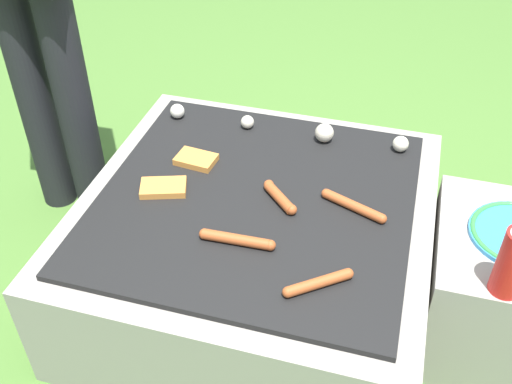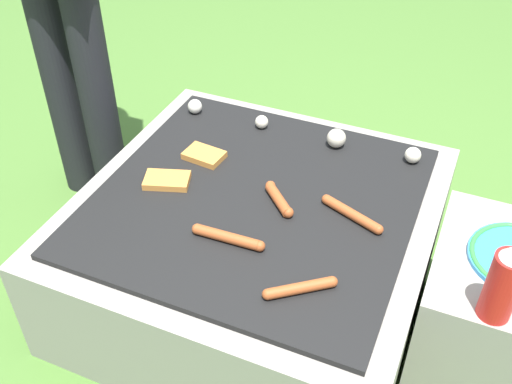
{
  "view_description": "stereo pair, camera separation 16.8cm",
  "coord_description": "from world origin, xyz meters",
  "views": [
    {
      "loc": [
        0.36,
        -1.25,
        1.46
      ],
      "look_at": [
        0.0,
        0.0,
        0.4
      ],
      "focal_mm": 42.0,
      "sensor_mm": 36.0,
      "label": 1
    },
    {
      "loc": [
        0.51,
        -1.2,
        1.46
      ],
      "look_at": [
        0.0,
        0.0,
        0.4
      ],
      "focal_mm": 42.0,
      "sensor_mm": 36.0,
      "label": 2
    }
  ],
  "objects": [
    {
      "name": "bread_slice_center",
      "position": [
        -0.22,
        0.11,
        0.39
      ],
      "size": [
        0.13,
        0.09,
        0.02
      ],
      "color": "#D18438",
      "rests_on": "grill"
    },
    {
      "name": "sausage_mid_right",
      "position": [
        0.0,
        -0.19,
        0.39
      ],
      "size": [
        0.2,
        0.03,
        0.03
      ],
      "color": "#A34C23",
      "rests_on": "grill"
    },
    {
      "name": "grill",
      "position": [
        0.0,
        0.0,
        0.19
      ],
      "size": [
        0.99,
        0.99,
        0.38
      ],
      "color": "gray",
      "rests_on": "ground_plane"
    },
    {
      "name": "fork_utensil",
      "position": [
        0.69,
        0.2,
        0.38
      ],
      "size": [
        0.09,
        0.19,
        0.01
      ],
      "color": "silver",
      "rests_on": "side_ledge"
    },
    {
      "name": "sausage_front_center",
      "position": [
        0.07,
        0.0,
        0.39
      ],
      "size": [
        0.12,
        0.12,
        0.03
      ],
      "color": "#A34C23",
      "rests_on": "grill"
    },
    {
      "name": "bread_slice_left",
      "position": [
        -0.26,
        -0.04,
        0.39
      ],
      "size": [
        0.15,
        0.12,
        0.02
      ],
      "color": "#D18438",
      "rests_on": "grill"
    },
    {
      "name": "ground_plane",
      "position": [
        0.0,
        0.0,
        0.0
      ],
      "size": [
        14.0,
        14.0,
        0.0
      ],
      "primitive_type": "plane",
      "color": "#47702D"
    },
    {
      "name": "side_ledge",
      "position": [
        0.71,
        0.02,
        0.19
      ],
      "size": [
        0.41,
        0.47,
        0.38
      ],
      "color": "gray",
      "rests_on": "ground_plane"
    },
    {
      "name": "sausage_back_left",
      "position": [
        0.27,
        0.02,
        0.39
      ],
      "size": [
        0.19,
        0.09,
        0.03
      ],
      "color": "#A34C23",
      "rests_on": "grill"
    },
    {
      "name": "sausage_mid_left",
      "position": [
        0.24,
        -0.28,
        0.39
      ],
      "size": [
        0.15,
        0.12,
        0.03
      ],
      "color": "#A34C23",
      "rests_on": "grill"
    },
    {
      "name": "mushroom_row",
      "position": [
        0.04,
        0.34,
        0.41
      ],
      "size": [
        0.79,
        0.07,
        0.06
      ],
      "color": "silver",
      "rests_on": "grill"
    }
  ]
}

